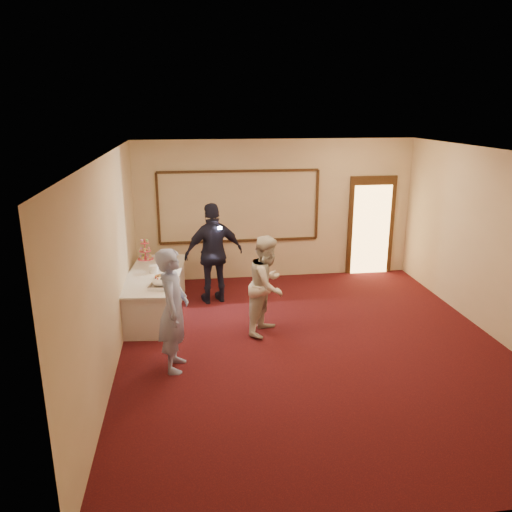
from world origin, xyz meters
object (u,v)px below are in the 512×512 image
at_px(cupcake_stand, 145,251).
at_px(guest, 214,253).
at_px(buffet_table, 155,293).
at_px(pavlova_tray, 161,283).
at_px(plate_stack_a, 154,269).
at_px(woman, 267,285).
at_px(tart, 161,277).
at_px(plate_stack_b, 167,264).
at_px(man, 173,310).

distance_m(cupcake_stand, guest, 1.39).
relative_size(buffet_table, guest, 1.28).
height_order(pavlova_tray, plate_stack_a, pavlova_tray).
bearing_deg(woman, tart, 99.45).
bearing_deg(plate_stack_b, cupcake_stand, 123.52).
height_order(plate_stack_a, woman, woman).
xyz_separation_m(cupcake_stand, man, (0.60, -2.98, -0.03)).
bearing_deg(guest, plate_stack_a, 6.93).
xyz_separation_m(pavlova_tray, cupcake_stand, (-0.36, 1.66, 0.08)).
relative_size(plate_stack_a, woman, 0.10).
height_order(plate_stack_a, plate_stack_b, plate_stack_b).
distance_m(buffet_table, plate_stack_b, 0.59).
xyz_separation_m(pavlova_tray, guest, (0.95, 1.19, 0.12)).
bearing_deg(man, buffet_table, 17.28).
relative_size(plate_stack_a, guest, 0.09).
bearing_deg(man, woman, -49.25).
relative_size(plate_stack_b, woman, 0.13).
xyz_separation_m(buffet_table, guest, (1.11, 0.45, 0.58)).
height_order(plate_stack_b, guest, guest).
relative_size(tart, woman, 0.16).
xyz_separation_m(plate_stack_a, man, (0.39, -2.09, 0.06)).
xyz_separation_m(plate_stack_b, woman, (1.67, -1.30, -0.03)).
bearing_deg(plate_stack_b, woman, -37.98).
height_order(woman, guest, guest).
xyz_separation_m(plate_stack_a, woman, (1.89, -1.07, -0.01)).
distance_m(buffet_table, man, 2.16).
bearing_deg(pavlova_tray, cupcake_stand, 102.35).
height_order(cupcake_stand, plate_stack_b, cupcake_stand).
xyz_separation_m(buffet_table, tart, (0.15, -0.30, 0.41)).
height_order(cupcake_stand, guest, guest).
bearing_deg(pavlova_tray, man, -79.85).
relative_size(buffet_table, plate_stack_a, 14.67).
xyz_separation_m(pavlova_tray, plate_stack_a, (-0.15, 0.77, -0.00)).
bearing_deg(cupcake_stand, guest, -19.49).
distance_m(pavlova_tray, guest, 1.53).
xyz_separation_m(plate_stack_b, tart, (-0.08, -0.57, -0.06)).
height_order(tart, woman, woman).
height_order(pavlova_tray, tart, pavlova_tray).
bearing_deg(cupcake_stand, woman, -42.96).
xyz_separation_m(pavlova_tray, plate_stack_b, (0.07, 1.00, 0.01)).
bearing_deg(pavlova_tray, plate_stack_b, 85.92).
bearing_deg(woman, pavlova_tray, 112.45).
xyz_separation_m(buffet_table, man, (0.39, -2.06, 0.51)).
relative_size(buffet_table, pavlova_tray, 4.86).
bearing_deg(cupcake_stand, man, -78.63).
relative_size(man, guest, 0.93).
distance_m(cupcake_stand, woman, 2.87).
relative_size(pavlova_tray, plate_stack_a, 3.02).
relative_size(cupcake_stand, guest, 0.23).
distance_m(buffet_table, guest, 1.33).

